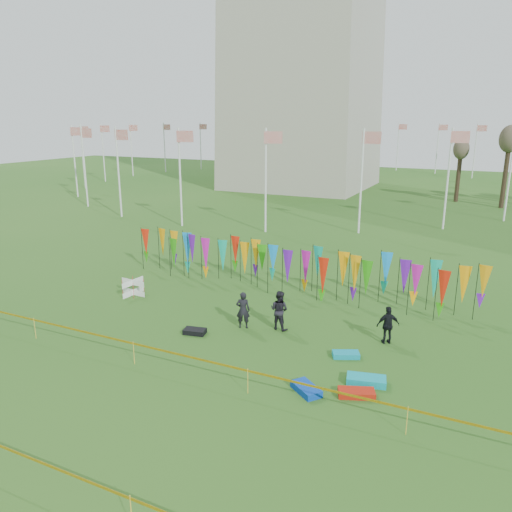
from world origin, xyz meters
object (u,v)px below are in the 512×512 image
at_px(person_right, 388,325).
at_px(kite_bag_turquoise, 346,355).
at_px(kite_bag_red, 356,393).
at_px(person_mid, 279,310).
at_px(kite_bag_black, 195,331).
at_px(box_kite, 133,287).
at_px(kite_bag_teal, 366,380).
at_px(kite_bag_blue, 306,389).
at_px(person_left, 243,310).

height_order(person_right, kite_bag_turquoise, person_right).
distance_m(kite_bag_turquoise, kite_bag_red, 2.75).
distance_m(person_mid, kite_bag_black, 3.66).
distance_m(box_kite, person_right, 12.77).
xyz_separation_m(box_kite, person_right, (12.77, -0.05, 0.35)).
height_order(person_mid, kite_bag_teal, person_mid).
xyz_separation_m(kite_bag_blue, kite_bag_teal, (1.64, 1.40, 0.01)).
bearing_deg(kite_bag_black, person_right, 19.21).
xyz_separation_m(person_right, kite_bag_black, (-7.41, -2.58, -0.67)).
distance_m(kite_bag_blue, kite_bag_red, 1.62).
height_order(kite_bag_blue, kite_bag_red, kite_bag_blue).
height_order(kite_bag_turquoise, kite_bag_teal, kite_bag_teal).
relative_size(person_left, kite_bag_black, 1.79).
relative_size(box_kite, kite_bag_blue, 0.77).
bearing_deg(kite_bag_red, person_mid, 138.76).
distance_m(person_right, kite_bag_black, 7.88).
xyz_separation_m(person_mid, kite_bag_black, (-2.97, -1.99, -0.75)).
relative_size(person_mid, kite_bag_teal, 1.31).
bearing_deg(kite_bag_turquoise, box_kite, 170.50).
height_order(person_right, kite_bag_blue, person_right).
bearing_deg(kite_bag_black, person_mid, 33.83).
height_order(person_left, kite_bag_black, person_left).
relative_size(person_left, kite_bag_blue, 1.47).
bearing_deg(person_left, kite_bag_blue, 116.37).
relative_size(box_kite, kite_bag_turquoise, 0.85).
xyz_separation_m(box_kite, kite_bag_blue, (11.15, -4.96, -0.31)).
bearing_deg(kite_bag_turquoise, kite_bag_teal, -54.03).
relative_size(person_mid, person_right, 1.10).
relative_size(box_kite, kite_bag_red, 0.72).
bearing_deg(person_left, kite_bag_teal, 135.99).
xyz_separation_m(kite_bag_red, kite_bag_black, (-7.35, 1.84, -0.00)).
relative_size(kite_bag_turquoise, kite_bag_black, 1.09).
bearing_deg(kite_bag_turquoise, kite_bag_red, -67.00).
xyz_separation_m(kite_bag_blue, kite_bag_black, (-5.80, 2.32, -0.01)).
bearing_deg(kite_bag_red, kite_bag_blue, -162.80).
height_order(person_right, kite_bag_teal, person_right).
bearing_deg(kite_bag_turquoise, person_mid, 158.44).
height_order(kite_bag_red, kite_bag_black, kite_bag_red).
bearing_deg(person_right, box_kite, -30.03).
height_order(box_kite, person_left, person_left).
bearing_deg(person_right, kite_bag_red, 59.37).
height_order(box_kite, kite_bag_teal, box_kite).
xyz_separation_m(kite_bag_turquoise, kite_bag_red, (1.07, -2.53, 0.01)).
height_order(box_kite, kite_bag_red, box_kite).
bearing_deg(kite_bag_blue, box_kite, 156.04).
xyz_separation_m(person_left, person_right, (5.88, 1.14, -0.03)).
height_order(box_kite, person_right, person_right).
xyz_separation_m(box_kite, person_mid, (8.33, -0.64, 0.43)).
bearing_deg(kite_bag_teal, kite_bag_blue, -139.55).
bearing_deg(kite_bag_red, box_kite, 160.59).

